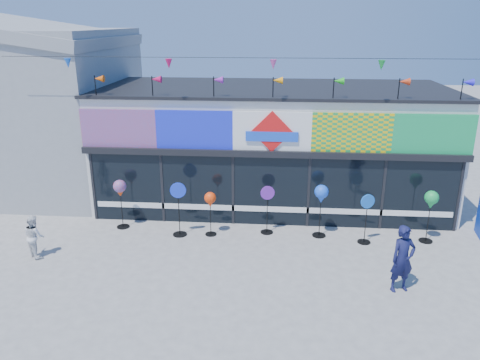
# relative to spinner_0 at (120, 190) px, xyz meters

# --- Properties ---
(ground) EXTENTS (80.00, 80.00, 0.00)m
(ground) POSITION_rel_spinner_0_xyz_m (4.70, -2.81, -1.28)
(ground) COLOR gray
(ground) RESTS_ON ground
(kite_shop) EXTENTS (16.00, 5.70, 5.31)m
(kite_shop) POSITION_rel_spinner_0_xyz_m (4.70, 3.13, 0.77)
(kite_shop) COLOR white
(kite_shop) RESTS_ON ground
(neighbour_building) EXTENTS (8.18, 7.20, 6.87)m
(neighbour_building) POSITION_rel_spinner_0_xyz_m (-5.30, 4.19, 1.92)
(neighbour_building) COLOR #929497
(neighbour_building) RESTS_ON ground
(spinner_0) EXTENTS (0.40, 0.40, 1.60)m
(spinner_0) POSITION_rel_spinner_0_xyz_m (0.00, 0.00, 0.00)
(spinner_0) COLOR black
(spinner_0) RESTS_ON ground
(spinner_1) EXTENTS (0.48, 0.44, 1.71)m
(spinner_1) POSITION_rel_spinner_0_xyz_m (1.94, -0.42, -0.38)
(spinner_1) COLOR black
(spinner_1) RESTS_ON ground
(spinner_2) EXTENTS (0.35, 0.35, 1.40)m
(spinner_2) POSITION_rel_spinner_0_xyz_m (2.89, -0.32, -0.16)
(spinner_2) COLOR black
(spinner_2) RESTS_ON ground
(spinner_3) EXTENTS (0.43, 0.39, 1.54)m
(spinner_3) POSITION_rel_spinner_0_xyz_m (4.62, -0.03, -0.46)
(spinner_3) COLOR black
(spinner_3) RESTS_ON ground
(spinner_4) EXTENTS (0.42, 0.42, 1.66)m
(spinner_4) POSITION_rel_spinner_0_xyz_m (6.23, -0.13, 0.05)
(spinner_4) COLOR black
(spinner_4) RESTS_ON ground
(spinner_5) EXTENTS (0.42, 0.39, 1.53)m
(spinner_5) POSITION_rel_spinner_0_xyz_m (7.54, -0.48, -0.47)
(spinner_5) COLOR black
(spinner_5) RESTS_ON ground
(spinner_6) EXTENTS (0.41, 0.41, 1.61)m
(spinner_6) POSITION_rel_spinner_0_xyz_m (9.40, -0.26, 0.01)
(spinner_6) COLOR black
(spinner_6) RESTS_ON ground
(adult_man) EXTENTS (0.72, 0.58, 1.70)m
(adult_man) POSITION_rel_spinner_0_xyz_m (7.96, -3.06, -0.43)
(adult_man) COLOR #14163F
(adult_man) RESTS_ON ground
(child) EXTENTS (0.68, 0.65, 1.23)m
(child) POSITION_rel_spinner_0_xyz_m (-1.80, -2.10, -0.66)
(child) COLOR silver
(child) RESTS_ON ground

